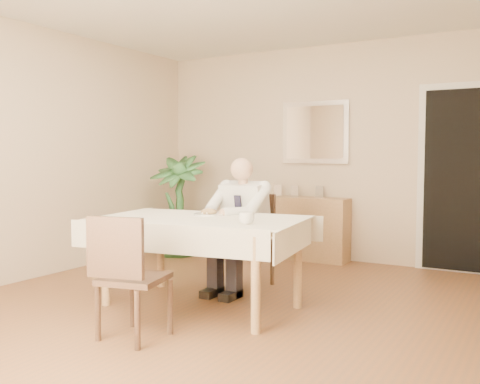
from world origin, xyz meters
The scene contains 17 objects.
room centered at (0.00, 0.00, 1.30)m, with size 5.00×5.02×2.60m.
doorway centered at (1.55, 2.46, 1.00)m, with size 0.96×0.07×2.10m.
mirror centered at (-0.16, 2.47, 1.55)m, with size 0.86×0.04×0.76m.
dining_table centered at (-0.16, -0.02, 0.67)m, with size 1.86×1.26×0.75m.
chair_far centered at (-0.16, 0.86, 0.50)m, with size 0.46×0.46×0.89m.
chair_near centered at (-0.13, -0.97, 0.49)m, with size 0.49×0.50×0.87m.
seated_man centered at (-0.16, 0.57, 0.69)m, with size 0.48×0.72×1.24m.
plate centered at (-0.20, 0.16, 0.76)m, with size 0.26×0.26×0.02m, color white.
food centered at (-0.20, 0.16, 0.78)m, with size 0.14×0.14×0.06m, color brown.
knife centered at (-0.16, 0.10, 0.78)m, with size 0.01×0.01×0.13m, color silver.
fork centered at (-0.24, 0.10, 0.78)m, with size 0.01×0.01×0.13m, color silver.
coffee_mug centered at (0.37, -0.20, 0.80)m, with size 0.12×0.12×0.09m, color white.
sideboard centered at (-0.16, 2.32, 0.38)m, with size 0.95×0.32×0.76m, color #AD8452.
photo_frame_left centered at (-0.61, 2.37, 0.83)m, with size 0.10×0.02×0.14m, color silver.
photo_frame_center centered at (-0.37, 2.34, 0.83)m, with size 0.10×0.02×0.14m, color silver.
photo_frame_right centered at (-0.05, 2.37, 0.83)m, with size 0.10×0.02×0.14m, color silver.
potted_palm centered at (-1.74, 1.78, 0.64)m, with size 0.71×0.71×1.27m, color #295B2A.
Camera 1 is at (2.32, -3.69, 1.27)m, focal length 40.00 mm.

